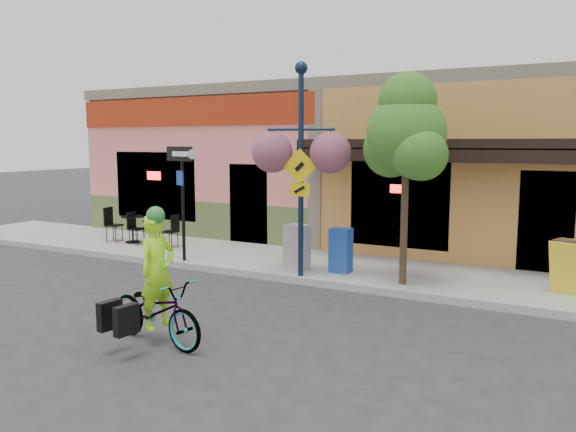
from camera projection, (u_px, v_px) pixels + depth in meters
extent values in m
plane|color=#2D2D30|center=(285.00, 290.00, 11.05)|extent=(90.00, 90.00, 0.00)
cube|color=#9E9B93|center=(327.00, 267.00, 12.79)|extent=(24.00, 3.00, 0.15)
cube|color=#A8A59E|center=(298.00, 280.00, 11.52)|extent=(24.00, 0.12, 0.15)
imported|color=maroon|center=(156.00, 311.00, 8.07)|extent=(1.90, 0.90, 0.96)
imported|color=#A2FF1A|center=(158.00, 288.00, 8.00)|extent=(0.47, 0.65, 1.64)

